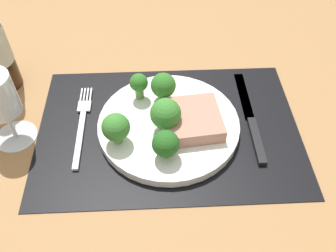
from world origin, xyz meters
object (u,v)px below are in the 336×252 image
at_px(steak, 193,120).
at_px(plate, 169,125).
at_px(knife, 251,122).
at_px(fork, 82,124).

bearing_deg(steak, plate, 168.04).
xyz_separation_m(plate, knife, (0.15, 0.01, -0.00)).
bearing_deg(fork, steak, -4.34).
height_order(plate, knife, plate).
distance_m(fork, knife, 0.30).
relative_size(fork, knife, 0.83).
xyz_separation_m(steak, knife, (0.11, 0.01, -0.03)).
bearing_deg(plate, knife, 2.04).
distance_m(plate, knife, 0.15).
bearing_deg(fork, knife, 0.65).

